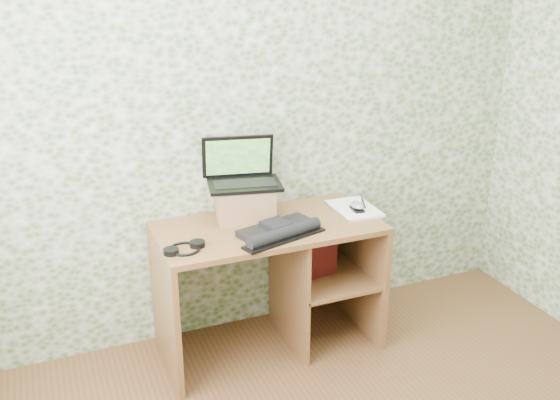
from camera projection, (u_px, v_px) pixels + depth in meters
name	position (u px, v px, depth m)	size (l,w,h in m)	color
wall_back	(247.00, 113.00, 3.42)	(3.50, 3.50, 0.00)	silver
desk	(280.00, 265.00, 3.50)	(1.20, 0.60, 0.75)	brown
riser	(245.00, 202.00, 3.41)	(0.31, 0.26, 0.18)	olive
laptop	(242.00, 173.00, 3.40)	(0.44, 0.35, 0.26)	black
keyboard	(280.00, 231.00, 3.22)	(0.48, 0.36, 0.07)	black
headphones	(184.00, 248.00, 3.05)	(0.22, 0.19, 0.03)	black
notepad	(354.00, 208.00, 3.56)	(0.23, 0.32, 0.02)	white
mouse	(357.00, 207.00, 3.51)	(0.07, 0.11, 0.04)	#B1B1B4
pen	(363.00, 203.00, 3.61)	(0.01, 0.01, 0.16)	black
red_box	(315.00, 252.00, 3.53)	(0.25, 0.08, 0.30)	maroon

